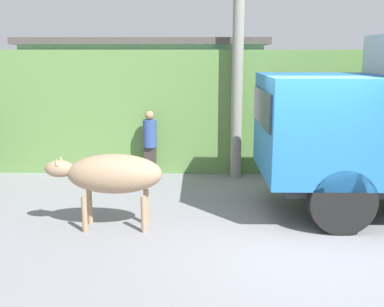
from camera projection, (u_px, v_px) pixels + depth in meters
The scene contains 6 objects.
ground_plane at pixel (298, 243), 6.90m from camera, with size 60.00×60.00×0.00m, color gray.
hillside_embankment at pixel (251, 102), 13.29m from camera, with size 32.00×5.56×2.94m.
building_backdrop at pixel (147, 101), 11.99m from camera, with size 6.12×2.70×3.23m.
brown_cow at pixel (112, 174), 7.31m from camera, with size 1.92×0.65×1.26m.
pedestrian_on_hill at pixel (150, 141), 10.43m from camera, with size 0.34×0.34×1.57m.
utility_pole at pixel (238, 40), 9.96m from camera, with size 0.90×0.25×6.11m.
Camera 1 is at (-1.53, -6.47, 2.83)m, focal length 42.00 mm.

